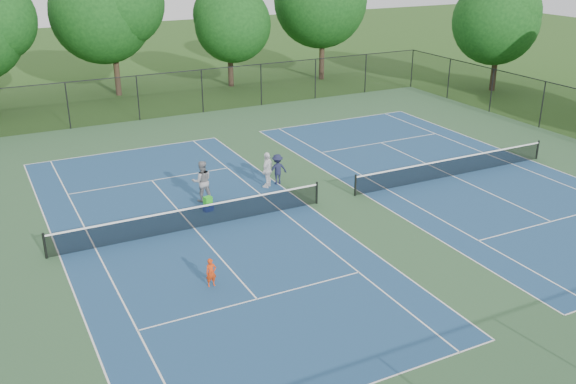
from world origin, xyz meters
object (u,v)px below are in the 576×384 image
tree_back_c (229,18)px  instructor (202,181)px  tree_side_e (501,16)px  ball_crate (208,208)px  bystander_b (277,169)px  bystander_a (268,170)px  ball_hopper (208,201)px  tree_back_b (110,7)px  child_player (211,273)px

tree_back_c → instructor: bearing=-115.5°
tree_back_c → instructor: (-10.60, -22.28, -4.50)m
tree_side_e → ball_crate: tree_side_e is taller
ball_crate → bystander_b: bearing=20.9°
bystander_b → ball_crate: bystander_b is taller
tree_side_e → instructor: size_ratio=4.53×
tree_back_c → bystander_a: tree_back_c is taller
tree_side_e → instructor: tree_side_e is taller
bystander_a → ball_crate: 4.01m
bystander_a → ball_hopper: size_ratio=4.41×
bystander_b → ball_hopper: (-4.28, -1.63, -0.29)m
tree_side_e → ball_crate: size_ratio=21.45×
tree_back_c → ball_crate: size_ratio=20.30×
ball_crate → tree_side_e: bearing=23.5°
tree_back_b → instructor: bearing=-93.9°
bystander_a → bystander_b: bearing=154.2°
instructor → ball_crate: size_ratio=4.74×
tree_back_b → instructor: tree_back_b is taller
instructor → ball_crate: bearing=91.2°
tree_back_c → bystander_b: (-6.53, -21.88, -4.71)m
tree_back_c → bystander_a: 23.63m
tree_back_b → child_player: (-4.05, -30.84, -6.06)m
tree_back_c → ball_hopper: (-10.81, -23.51, -4.99)m
ball_hopper → tree_side_e: bearing=23.5°
child_player → instructor: 7.96m
instructor → ball_hopper: instructor is taller
tree_back_b → ball_hopper: bearing=-94.2°
tree_back_c → ball_crate: (-10.81, -23.51, -5.34)m
instructor → ball_hopper: size_ratio=4.83×
child_player → instructor: bearing=73.8°
tree_back_b → ball_crate: bearing=-94.2°
bystander_b → ball_crate: (-4.28, -1.63, -0.63)m
tree_back_c → bystander_b: tree_back_c is taller
tree_back_c → tree_back_b: bearing=173.7°
ball_hopper → bystander_b: bearing=20.9°
child_player → bystander_b: 10.30m
tree_side_e → instructor: 31.13m
tree_back_b → tree_back_c: tree_back_b is taller
ball_crate → tree_back_b: bearing=85.8°
tree_back_c → ball_crate: 26.42m
tree_side_e → tree_back_b: bearing=156.0°
tree_side_e → ball_crate: (-28.81, -12.51, -5.67)m
ball_hopper → child_player: bearing=-109.5°
tree_back_b → instructor: 24.00m
instructor → bystander_a: size_ratio=1.09×
bystander_b → bystander_a: bearing=19.2°
tree_side_e → child_player: bearing=-148.7°
bystander_a → ball_hopper: bearing=-19.3°
child_player → ball_hopper: size_ratio=2.62×
bystander_b → ball_hopper: bearing=24.8°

